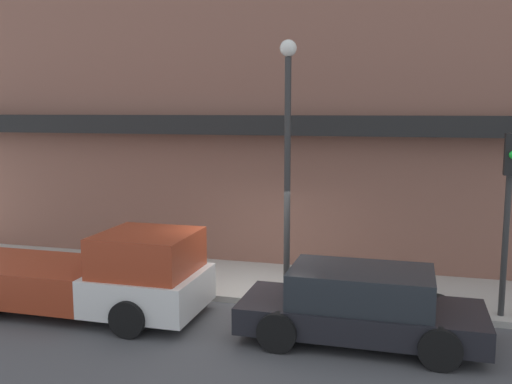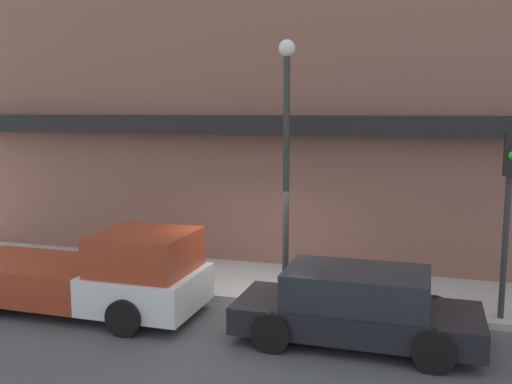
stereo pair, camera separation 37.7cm
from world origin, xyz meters
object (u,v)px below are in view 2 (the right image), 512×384
Objects in this scene: parked_car at (356,307)px; fire_hydrant at (115,261)px; street_lamp at (286,139)px; traffic_light at (509,193)px; pickup_truck at (93,275)px.

fire_hydrant is at bearing 162.18° from parked_car.
street_lamp is at bearing -6.42° from fire_hydrant.
parked_car is 6.79m from fire_hydrant.
traffic_light is (4.44, -0.14, -0.96)m from street_lamp.
traffic_light is (2.66, 1.64, 1.98)m from parked_car.
street_lamp reaches higher than traffic_light.
street_lamp is (-1.78, 1.78, 2.94)m from parked_car.
street_lamp reaches higher than pickup_truck.
pickup_truck is 5.53m from parked_car.
traffic_light is at bearing -1.79° from street_lamp.
street_lamp is 4.55m from traffic_light.
street_lamp is at bearing 178.21° from traffic_light.
street_lamp is at bearing 24.23° from pickup_truck.
traffic_light is at bearing 10.15° from pickup_truck.
pickup_truck is 2.47m from fire_hydrant.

